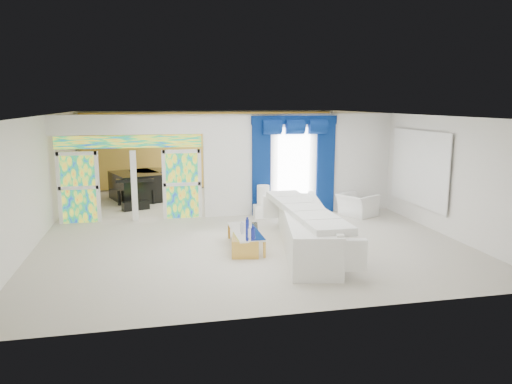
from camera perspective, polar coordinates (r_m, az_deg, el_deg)
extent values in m
plane|color=#B7AF9E|center=(13.60, -2.29, -3.70)|extent=(12.00, 12.00, 0.00)
cube|color=white|center=(14.77, 5.26, 3.33)|extent=(5.70, 0.18, 3.00)
cube|color=white|center=(14.03, -14.75, 7.67)|extent=(4.30, 0.18, 0.55)
cube|color=#994C3F|center=(14.34, -20.12, 0.49)|extent=(0.95, 0.04, 2.00)
cube|color=#994C3F|center=(14.21, -8.68, 0.93)|extent=(0.95, 0.04, 2.00)
cube|color=#994C3F|center=(14.05, -14.66, 5.74)|extent=(4.00, 0.05, 0.35)
cube|color=white|center=(14.61, 4.44, 3.06)|extent=(1.00, 0.02, 2.30)
cube|color=#031549|center=(14.34, 0.63, 2.75)|extent=(0.55, 0.10, 2.80)
cube|color=#031549|center=(14.90, 8.16, 2.94)|extent=(0.55, 0.10, 2.80)
cube|color=#031549|center=(14.47, 4.55, 8.44)|extent=(2.60, 0.12, 0.25)
cube|color=white|center=(14.08, 18.65, 2.67)|extent=(0.04, 2.70, 1.90)
cube|color=gold|center=(19.11, -5.33, 4.97)|extent=(9.70, 0.12, 2.90)
cube|color=white|center=(11.31, 5.79, -4.43)|extent=(1.83, 4.64, 0.86)
cube|color=gold|center=(11.33, -1.24, -5.60)|extent=(0.91, 1.83, 0.39)
cube|color=white|center=(14.28, 2.02, -2.23)|extent=(1.15, 0.39, 0.38)
cylinder|color=white|center=(14.11, 0.85, -0.38)|extent=(0.36, 0.36, 0.58)
imported|color=white|center=(14.76, 11.80, -1.49)|extent=(1.23, 1.28, 0.65)
cube|color=black|center=(17.22, -13.85, 0.65)|extent=(1.99, 2.26, 0.95)
cube|color=black|center=(15.71, -13.96, -1.55)|extent=(0.87, 0.57, 0.27)
cube|color=tan|center=(16.70, -20.10, -0.23)|extent=(0.61, 0.57, 0.82)
sphere|color=gold|center=(16.41, -12.43, 7.88)|extent=(0.60, 0.60, 0.60)
cylinder|color=navy|center=(10.69, -0.36, -4.87)|extent=(0.09, 0.09, 0.23)
cylinder|color=silver|center=(11.51, -1.60, -4.04)|extent=(0.11, 0.11, 0.12)
cylinder|color=navy|center=(11.32, -1.03, -3.89)|extent=(0.08, 0.08, 0.27)
cylinder|color=silver|center=(11.04, -0.69, -4.66)|extent=(0.10, 0.10, 0.12)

